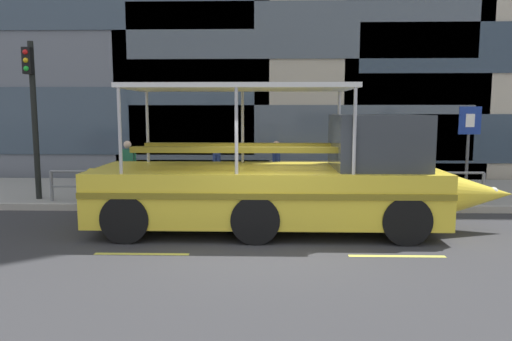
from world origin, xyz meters
The scene contains 12 objects.
ground_plane centered at (0.00, 0.00, 0.00)m, with size 120.00×120.00×0.00m, color #333335.
sidewalk centered at (0.00, 5.60, 0.09)m, with size 32.00×4.80×0.18m, color #99968E.
curb_edge centered at (0.00, 3.11, 0.09)m, with size 32.00×0.18×0.18m, color #B2ADA3.
lane_centreline centered at (0.00, -0.82, 0.00)m, with size 25.80×0.12×0.01m.
curb_guardrail centered at (-0.12, 3.45, 0.76)m, with size 11.95×0.09×0.88m.
traffic_light_pole centered at (-6.60, 3.77, 2.84)m, with size 0.24×0.46×4.42m.
parking_sign centered at (5.51, 3.83, 1.96)m, with size 0.60×0.12×2.62m.
duck_tour_boat centered at (0.49, 1.11, 1.10)m, with size 9.49×2.58×3.25m.
pedestrian_near_bow centered at (3.65, 4.81, 1.20)m, with size 0.36×0.37×1.69m.
pedestrian_mid_left centered at (0.22, 4.65, 1.16)m, with size 0.23×0.46×1.62m.
pedestrian_mid_right centered at (-1.52, 4.30, 1.11)m, with size 0.26×0.42×1.53m.
pedestrian_near_stern centered at (-4.11, 4.22, 1.17)m, with size 0.47×0.24×1.64m.
Camera 1 is at (0.01, -9.57, 2.71)m, focal length 33.71 mm.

